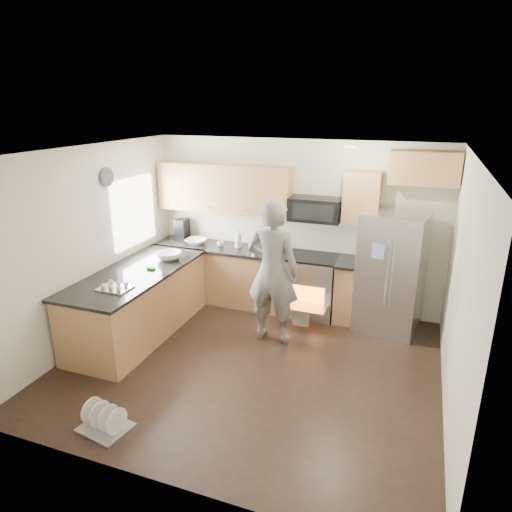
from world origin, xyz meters
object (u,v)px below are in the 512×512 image
at_px(refrigerator, 391,273).
at_px(dish_rack, 105,422).
at_px(stove_range, 311,272).
at_px(person, 273,272).

height_order(refrigerator, dish_rack, refrigerator).
height_order(stove_range, dish_rack, stove_range).
relative_size(stove_range, refrigerator, 1.05).
bearing_deg(refrigerator, person, -140.08).
xyz_separation_m(person, dish_rack, (-0.98, -2.35, -0.90)).
distance_m(stove_range, refrigerator, 1.17).
xyz_separation_m(stove_range, person, (-0.30, -0.95, 0.30)).
relative_size(stove_range, person, 0.91).
bearing_deg(person, stove_range, -106.36).
xyz_separation_m(stove_range, dish_rack, (-1.28, -3.30, -0.60)).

